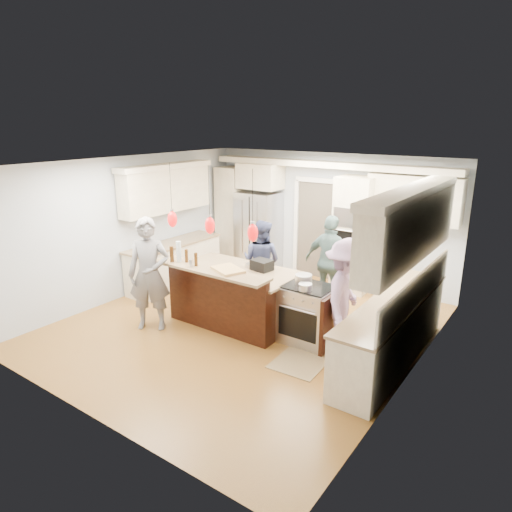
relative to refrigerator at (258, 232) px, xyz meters
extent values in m
plane|color=#A9742E|center=(1.55, -2.64, -0.90)|extent=(6.00, 6.00, 0.00)
cube|color=#B2BCC6|center=(1.55, 0.36, 0.45)|extent=(5.50, 0.04, 2.70)
cube|color=#B2BCC6|center=(1.55, -5.64, 0.45)|extent=(5.50, 0.04, 2.70)
cube|color=#B2BCC6|center=(-1.20, -2.64, 0.45)|extent=(0.04, 6.00, 2.70)
cube|color=#B2BCC6|center=(4.30, -2.64, 0.45)|extent=(0.04, 6.00, 2.70)
cube|color=white|center=(1.55, -2.64, 1.80)|extent=(5.50, 6.00, 0.04)
cube|color=#B7B7BC|center=(0.00, 0.00, 0.00)|extent=(0.90, 0.70, 1.80)
cube|color=beige|center=(2.30, 0.03, 0.25)|extent=(0.72, 0.64, 2.30)
cube|color=black|center=(2.30, -0.30, 0.65)|extent=(0.60, 0.02, 0.35)
cube|color=black|center=(2.30, -0.30, 0.15)|extent=(0.60, 0.02, 0.50)
cylinder|color=#B7B7BC|center=(2.30, -0.33, 0.40)|extent=(0.55, 0.02, 0.02)
cube|color=beige|center=(-0.80, 0.06, 0.25)|extent=(0.60, 0.58, 2.30)
cube|color=beige|center=(0.00, 0.06, 1.25)|extent=(0.95, 0.58, 0.55)
cube|color=beige|center=(3.35, 0.18, 1.05)|extent=(1.70, 0.35, 0.85)
cube|color=beige|center=(1.55, 0.16, 1.58)|extent=(5.30, 0.38, 0.12)
cube|color=#4C443A|center=(1.30, 0.35, 0.15)|extent=(0.90, 0.06, 2.10)
cube|color=white|center=(1.30, 0.31, 1.23)|extent=(1.04, 0.06, 0.10)
cube|color=beige|center=(3.95, -2.34, -0.46)|extent=(0.60, 3.00, 0.88)
cube|color=tan|center=(3.95, -2.34, 0.00)|extent=(0.64, 3.05, 0.04)
cube|color=beige|center=(4.07, -2.34, 1.08)|extent=(0.35, 3.00, 0.85)
cube|color=beige|center=(4.06, -2.34, 1.56)|extent=(0.37, 3.10, 0.10)
cube|color=beige|center=(-0.85, -1.84, -0.46)|extent=(0.60, 2.20, 0.88)
cube|color=tan|center=(-0.85, -1.84, 0.00)|extent=(0.64, 2.25, 0.04)
cube|color=beige|center=(-0.97, -1.84, 1.08)|extent=(0.35, 2.20, 0.85)
cube|color=beige|center=(-0.96, -1.84, 1.56)|extent=(0.37, 2.30, 0.10)
cube|color=black|center=(1.30, -2.49, -0.46)|extent=(2.00, 1.00, 0.88)
cube|color=tan|center=(1.30, -2.49, 0.00)|extent=(2.10, 1.10, 0.04)
cube|color=black|center=(1.30, -3.05, -0.36)|extent=(2.00, 0.12, 1.08)
cube|color=tan|center=(1.30, -3.19, 0.20)|extent=(2.10, 0.42, 0.04)
cube|color=black|center=(1.66, -2.28, 0.11)|extent=(0.36, 0.30, 0.18)
cube|color=#B7B7BC|center=(2.68, -2.49, -0.45)|extent=(0.76, 0.66, 0.90)
cube|color=black|center=(2.68, -2.83, -0.50)|extent=(0.65, 0.01, 0.45)
cube|color=black|center=(2.68, -2.49, 0.01)|extent=(0.72, 0.59, 0.02)
cube|color=black|center=(3.09, -2.49, -0.46)|extent=(0.06, 0.71, 0.88)
cylinder|color=black|center=(0.50, -3.15, 1.43)|extent=(0.01, 0.01, 0.75)
ellipsoid|color=red|center=(0.50, -3.15, 0.90)|extent=(0.15, 0.15, 0.26)
cylinder|color=black|center=(1.30, -3.15, 1.43)|extent=(0.01, 0.01, 0.75)
ellipsoid|color=red|center=(1.30, -3.15, 0.90)|extent=(0.15, 0.15, 0.26)
cylinder|color=black|center=(2.10, -3.15, 1.43)|extent=(0.01, 0.01, 0.75)
ellipsoid|color=red|center=(2.10, -3.15, 0.90)|extent=(0.15, 0.15, 0.26)
imported|color=slate|center=(0.32, -3.56, 0.04)|extent=(0.82, 0.75, 1.87)
imported|color=navy|center=(1.14, -1.54, -0.11)|extent=(0.83, 0.67, 1.58)
imported|color=#466362|center=(2.32, -1.04, -0.04)|extent=(1.02, 0.44, 1.72)
imported|color=#9C7CA7|center=(3.31, -2.53, -0.02)|extent=(0.91, 1.26, 1.76)
cube|color=olive|center=(2.92, -3.03, -0.89)|extent=(0.75, 1.05, 0.01)
cylinder|color=silver|center=(0.65, -3.19, 0.39)|extent=(0.10, 0.10, 0.34)
cylinder|color=#3F230B|center=(0.77, -3.14, 0.33)|extent=(0.06, 0.06, 0.22)
cylinder|color=#3F230B|center=(0.56, -3.26, 0.35)|extent=(0.07, 0.07, 0.26)
cylinder|color=#3F230B|center=(1.03, -3.20, 0.33)|extent=(0.06, 0.06, 0.21)
cylinder|color=#B7B7BC|center=(1.01, -3.29, 0.28)|extent=(0.08, 0.08, 0.12)
cube|color=tan|center=(1.60, -3.11, 0.24)|extent=(0.60, 0.52, 0.04)
cylinder|color=#B7B7BC|center=(2.57, -2.47, 0.10)|extent=(0.26, 0.26, 0.15)
cylinder|color=#B7B7BC|center=(2.72, -2.68, 0.07)|extent=(0.20, 0.20, 0.10)
camera|label=1|loc=(5.78, -8.27, 2.44)|focal=32.00mm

